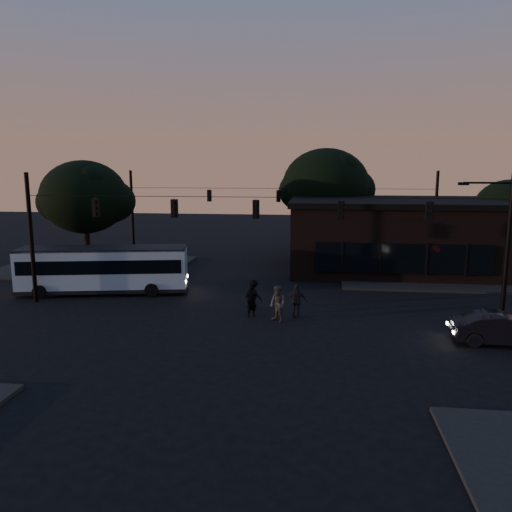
# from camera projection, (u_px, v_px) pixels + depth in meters

# --- Properties ---
(ground) EXTENTS (120.00, 120.00, 0.00)m
(ground) POSITION_uv_depth(u_px,v_px,m) (246.00, 332.00, 23.80)
(ground) COLOR black
(ground) RESTS_ON ground
(sidewalk_far_right) EXTENTS (14.00, 10.00, 0.15)m
(sidewalk_far_right) POSITION_uv_depth(u_px,v_px,m) (437.00, 275.00, 36.06)
(sidewalk_far_right) COLOR black
(sidewalk_far_right) RESTS_ON ground
(sidewalk_far_left) EXTENTS (14.00, 10.00, 0.15)m
(sidewalk_far_left) POSITION_uv_depth(u_px,v_px,m) (94.00, 267.00, 39.12)
(sidewalk_far_left) COLOR black
(sidewalk_far_left) RESTS_ON ground
(building) EXTENTS (15.40, 10.41, 5.40)m
(building) POSITION_uv_depth(u_px,v_px,m) (392.00, 235.00, 37.88)
(building) COLOR black
(building) RESTS_ON ground
(tree_behind) EXTENTS (7.60, 7.60, 9.43)m
(tree_behind) POSITION_uv_depth(u_px,v_px,m) (326.00, 185.00, 43.74)
(tree_behind) COLOR black
(tree_behind) RESTS_ON ground
(tree_right) EXTENTS (5.20, 5.20, 6.86)m
(tree_right) POSITION_uv_depth(u_px,v_px,m) (509.00, 208.00, 38.46)
(tree_right) COLOR black
(tree_right) RESTS_ON ground
(tree_left) EXTENTS (6.40, 6.40, 8.30)m
(tree_left) POSITION_uv_depth(u_px,v_px,m) (84.00, 197.00, 37.18)
(tree_left) COLOR black
(tree_left) RESTS_ON ground
(signal_rig_near) EXTENTS (26.24, 0.30, 7.50)m
(signal_rig_near) POSITION_uv_depth(u_px,v_px,m) (256.00, 230.00, 26.93)
(signal_rig_near) COLOR black
(signal_rig_near) RESTS_ON ground
(signal_rig_far) EXTENTS (26.24, 0.30, 7.50)m
(signal_rig_far) POSITION_uv_depth(u_px,v_px,m) (278.00, 210.00, 42.61)
(signal_rig_far) COLOR black
(signal_rig_far) RESTS_ON ground
(bus) EXTENTS (10.56, 4.27, 2.90)m
(bus) POSITION_uv_depth(u_px,v_px,m) (104.00, 268.00, 30.97)
(bus) COLOR #A3BDD0
(bus) RESTS_ON ground
(car) EXTENTS (4.37, 1.69, 1.42)m
(car) POSITION_uv_depth(u_px,v_px,m) (503.00, 329.00, 22.08)
(car) COLOR black
(car) RESTS_ON ground
(pedestrian_a) EXTENTS (0.71, 0.63, 1.64)m
(pedestrian_a) POSITION_uv_depth(u_px,v_px,m) (252.00, 301.00, 26.20)
(pedestrian_a) COLOR black
(pedestrian_a) RESTS_ON ground
(pedestrian_b) EXTENTS (1.13, 1.13, 1.85)m
(pedestrian_b) POSITION_uv_depth(u_px,v_px,m) (278.00, 304.00, 25.33)
(pedestrian_b) COLOR #45443F
(pedestrian_b) RESTS_ON ground
(pedestrian_c) EXTENTS (1.06, 0.45, 1.81)m
(pedestrian_c) POSITION_uv_depth(u_px,v_px,m) (297.00, 301.00, 25.94)
(pedestrian_c) COLOR black
(pedestrian_c) RESTS_ON ground
(pedestrian_d) EXTENTS (1.26, 1.09, 1.69)m
(pedestrian_d) POSITION_uv_depth(u_px,v_px,m) (253.00, 295.00, 27.51)
(pedestrian_d) COLOR black
(pedestrian_d) RESTS_ON ground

